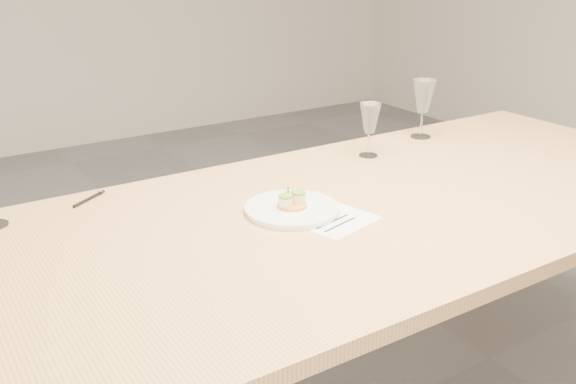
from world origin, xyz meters
TOP-DOWN VIEW (x-y plane):
  - dining_table at (0.00, 0.00)m, footprint 2.40×1.00m
  - dinner_plate at (-0.16, 0.05)m, footprint 0.25×0.25m
  - recipe_sheet at (-0.11, -0.01)m, footprint 0.25×0.28m
  - ballpoint_pen at (-0.59, 0.43)m, footprint 0.11×0.08m
  - wine_glass_1 at (0.31, 0.32)m, footprint 0.07×0.07m
  - wine_glass_2 at (0.62, 0.39)m, footprint 0.08×0.08m

SIDE VIEW (x-z plane):
  - dining_table at x=0.00m, z-range 0.31..1.06m
  - recipe_sheet at x=-0.11m, z-range 0.75..0.75m
  - ballpoint_pen at x=-0.59m, z-range 0.75..0.76m
  - dinner_plate at x=-0.16m, z-range 0.73..0.80m
  - wine_glass_1 at x=0.31m, z-range 0.79..0.96m
  - wine_glass_2 at x=0.62m, z-range 0.79..1.00m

